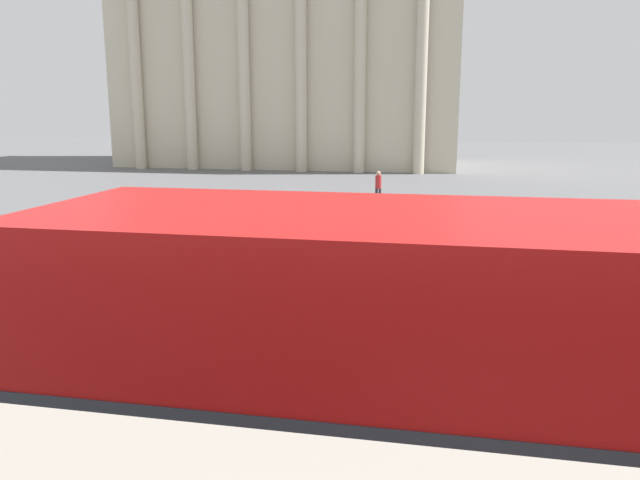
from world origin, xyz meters
name	(u,v)px	position (x,y,z in m)	size (l,w,h in m)	color
plaza_building_left	(294,32)	(-14.42, 54.73, 11.73)	(29.89, 15.33, 23.47)	beige
car_white	(298,248)	(-5.08, 16.22, 0.70)	(4.20, 1.93, 1.35)	black
pedestrian_yellow	(620,244)	(4.44, 17.12, 1.03)	(0.32, 0.32, 1.77)	#282B33
pedestrian_white	(299,214)	(-6.01, 20.37, 1.04)	(0.32, 0.32, 1.79)	#282B33
pedestrian_red	(378,185)	(-4.08, 30.43, 1.02)	(0.32, 0.32, 1.76)	#282B33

